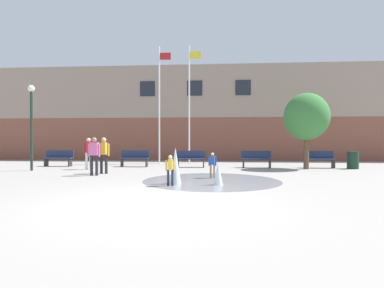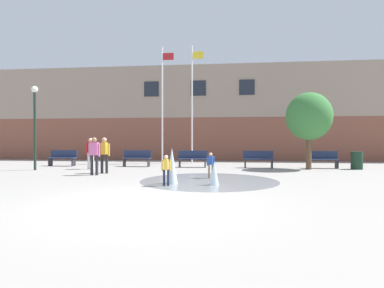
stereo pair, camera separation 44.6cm
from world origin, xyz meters
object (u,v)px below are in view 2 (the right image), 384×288
at_px(park_bench_center, 193,158).
at_px(flagpole_left, 163,101).
at_px(adult_watching, 91,151).
at_px(flagpole_right, 193,101).
at_px(child_with_pink_shirt, 211,163).
at_px(trash_can, 357,160).
at_px(park_bench_left_of_flagpoles, 63,158).
at_px(teen_by_trashcan, 94,153).
at_px(adult_near_bench, 104,152).
at_px(lamp_post_left_lane, 35,116).
at_px(street_tree_near_building, 309,117).
at_px(child_running, 166,168).
at_px(park_bench_far_right, 322,159).
at_px(park_bench_under_left_flagpole, 137,158).
at_px(park_bench_near_trashcan, 258,159).

distance_m(park_bench_center, flagpole_left, 5.02).
xyz_separation_m(adult_watching, flagpole_right, (4.78, 4.43, 3.09)).
bearing_deg(child_with_pink_shirt, flagpole_left, 138.65).
bearing_deg(park_bench_center, trash_can, -2.20).
relative_size(park_bench_left_of_flagpoles, adult_watching, 1.01).
relative_size(park_bench_center, flagpole_right, 0.21).
distance_m(park_bench_left_of_flagpoles, teen_by_trashcan, 5.77).
relative_size(park_bench_center, adult_near_bench, 1.01).
bearing_deg(lamp_post_left_lane, street_tree_near_building, 7.49).
xyz_separation_m(adult_near_bench, flagpole_right, (3.29, 6.30, 3.09)).
bearing_deg(park_bench_left_of_flagpoles, teen_by_trashcan, -48.30).
relative_size(child_running, trash_can, 1.10).
bearing_deg(park_bench_far_right, child_running, -135.35).
bearing_deg(park_bench_under_left_flagpole, park_bench_near_trashcan, -1.39).
distance_m(park_bench_far_right, adult_near_bench, 11.04).
relative_size(park_bench_far_right, trash_can, 1.78).
distance_m(adult_watching, flagpole_right, 7.21).
distance_m(park_bench_far_right, flagpole_left, 10.13).
relative_size(adult_watching, lamp_post_left_lane, 0.38).
relative_size(child_with_pink_shirt, child_running, 1.00).
bearing_deg(flagpole_right, adult_watching, -137.15).
distance_m(park_bench_left_of_flagpoles, park_bench_far_right, 14.41).
height_order(park_bench_far_right, child_with_pink_shirt, child_with_pink_shirt).
bearing_deg(street_tree_near_building, park_bench_far_right, 38.22).
relative_size(park_bench_center, child_running, 1.62).
distance_m(park_bench_center, child_running, 6.88).
xyz_separation_m(flagpole_right, street_tree_near_building, (6.26, -3.45, -1.35)).
height_order(child_running, lamp_post_left_lane, lamp_post_left_lane).
height_order(teen_by_trashcan, street_tree_near_building, street_tree_near_building).
bearing_deg(child_running, trash_can, 127.97).
bearing_deg(flagpole_left, park_bench_far_right, -16.84).
bearing_deg(adult_near_bench, flagpole_left, -19.33).
bearing_deg(flagpole_left, park_bench_center, -51.51).
bearing_deg(park_bench_far_right, street_tree_near_building, -141.78).
distance_m(teen_by_trashcan, flagpole_left, 7.80).
bearing_deg(park_bench_center, adult_watching, -162.14).
relative_size(park_bench_under_left_flagpole, park_bench_center, 1.00).
distance_m(park_bench_under_left_flagpole, street_tree_near_building, 9.44).
relative_size(adult_watching, flagpole_left, 0.21).
relative_size(park_bench_center, lamp_post_left_lane, 0.39).
bearing_deg(park_bench_far_right, adult_watching, -171.98).
bearing_deg(park_bench_left_of_flagpoles, adult_near_bench, -42.04).
distance_m(park_bench_far_right, flagpole_right, 8.44).
xyz_separation_m(flagpole_left, trash_can, (10.66, -3.12, -3.56)).
bearing_deg(park_bench_near_trashcan, flagpole_right, 143.67).
bearing_deg(park_bench_near_trashcan, teen_by_trashcan, -149.98).
height_order(child_with_pink_shirt, flagpole_left, flagpole_left).
relative_size(park_bench_left_of_flagpoles, child_with_pink_shirt, 1.62).
height_order(park_bench_under_left_flagpole, child_running, child_running).
xyz_separation_m(park_bench_center, teen_by_trashcan, (-3.72, -4.22, 0.45)).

